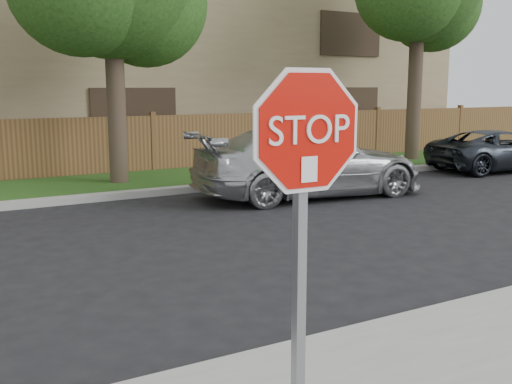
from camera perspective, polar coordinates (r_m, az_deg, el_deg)
ground at (r=5.24m, az=-8.01°, el=-17.33°), size 90.00×90.00×0.00m
far_curb at (r=12.83m, az=-21.58°, el=-1.10°), size 70.00×0.30×0.15m
grass_strip at (r=14.44m, az=-22.51°, el=-0.04°), size 70.00×3.00×0.12m
stop_sign at (r=3.52m, az=4.66°, el=0.64°), size 1.01×0.13×2.55m
sedan_right at (r=13.18m, az=5.08°, el=2.85°), size 5.38×2.60×1.51m
sedan_far_right at (r=18.56m, az=22.15°, el=3.70°), size 4.38×2.42×1.16m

